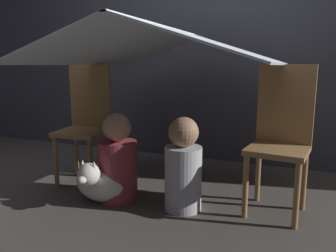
{
  "coord_description": "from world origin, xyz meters",
  "views": [
    {
      "loc": [
        0.88,
        -1.93,
        0.96
      ],
      "look_at": [
        0.0,
        0.22,
        0.53
      ],
      "focal_mm": 35.0,
      "sensor_mm": 36.0,
      "label": 1
    }
  ],
  "objects_px": {
    "chair_left": "(86,120)",
    "chair_right": "(281,135)",
    "person_front": "(118,163)",
    "person_second": "(183,168)",
    "dog": "(100,182)"
  },
  "relations": [
    {
      "from": "person_second",
      "to": "chair_left",
      "type": "bearing_deg",
      "value": 165.79
    },
    {
      "from": "person_front",
      "to": "chair_right",
      "type": "bearing_deg",
      "value": 14.34
    },
    {
      "from": "chair_right",
      "to": "person_front",
      "type": "height_order",
      "value": "chair_right"
    },
    {
      "from": "chair_right",
      "to": "person_second",
      "type": "bearing_deg",
      "value": -150.53
    },
    {
      "from": "person_front",
      "to": "chair_left",
      "type": "bearing_deg",
      "value": 149.24
    },
    {
      "from": "person_second",
      "to": "dog",
      "type": "distance_m",
      "value": 0.61
    },
    {
      "from": "person_second",
      "to": "person_front",
      "type": "bearing_deg",
      "value": -175.82
    },
    {
      "from": "person_front",
      "to": "person_second",
      "type": "bearing_deg",
      "value": 4.18
    },
    {
      "from": "chair_left",
      "to": "person_front",
      "type": "relative_size",
      "value": 1.53
    },
    {
      "from": "chair_left",
      "to": "chair_right",
      "type": "distance_m",
      "value": 1.54
    },
    {
      "from": "person_front",
      "to": "person_second",
      "type": "distance_m",
      "value": 0.49
    },
    {
      "from": "chair_left",
      "to": "person_second",
      "type": "relative_size",
      "value": 1.53
    },
    {
      "from": "person_front",
      "to": "dog",
      "type": "height_order",
      "value": "person_front"
    },
    {
      "from": "person_front",
      "to": "dog",
      "type": "bearing_deg",
      "value": -140.44
    },
    {
      "from": "person_second",
      "to": "dog",
      "type": "height_order",
      "value": "person_second"
    }
  ]
}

